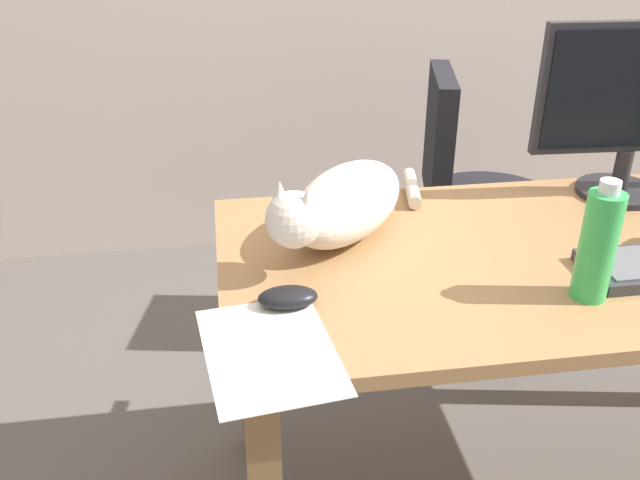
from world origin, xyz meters
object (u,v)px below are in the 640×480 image
object	(u,v)px
computer_mouse	(288,297)
monitor	(637,104)
spray_bottle	(598,245)
office_chair	(473,229)
cat	(342,204)

from	to	relation	value
computer_mouse	monitor	bearing A→B (deg)	23.69
monitor	spray_bottle	bearing A→B (deg)	-125.14
office_chair	monitor	xyz separation A→B (m)	(0.15, -0.53, 0.58)
office_chair	monitor	bearing A→B (deg)	-74.61
computer_mouse	spray_bottle	bearing A→B (deg)	-5.14
office_chair	computer_mouse	world-z (taller)	office_chair
office_chair	monitor	size ratio (longest dim) A/B	1.90
office_chair	spray_bottle	bearing A→B (deg)	-99.17
computer_mouse	spray_bottle	distance (m)	0.57
monitor	cat	xyz separation A→B (m)	(-0.71, -0.13, -0.15)
office_chair	monitor	world-z (taller)	monitor
spray_bottle	computer_mouse	bearing A→B (deg)	174.86
monitor	cat	world-z (taller)	monitor
office_chair	spray_bottle	xyz separation A→B (m)	(-0.15, -0.95, 0.46)
cat	spray_bottle	xyz separation A→B (m)	(0.41, -0.30, 0.03)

